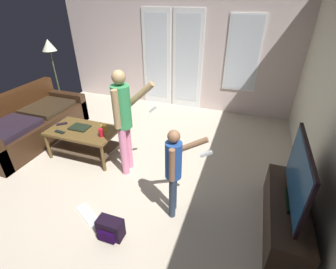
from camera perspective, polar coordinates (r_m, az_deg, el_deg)
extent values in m
cube|color=beige|center=(3.88, -11.41, -8.47)|extent=(5.32, 5.57, 0.02)
cube|color=beige|center=(5.65, 1.58, 19.60)|extent=(5.32, 0.06, 2.64)
cube|color=white|center=(5.81, -2.63, 17.09)|extent=(0.67, 0.02, 2.15)
cube|color=silver|center=(5.78, -2.70, 17.54)|extent=(0.51, 0.01, 1.85)
cube|color=white|center=(5.59, 4.56, 16.49)|extent=(0.67, 0.02, 2.15)
cube|color=silver|center=(5.56, 4.55, 16.96)|extent=(0.51, 0.01, 1.85)
cube|color=white|center=(5.36, 17.17, 17.54)|extent=(0.67, 0.02, 1.50)
cube|color=silver|center=(5.35, 17.16, 17.51)|extent=(0.61, 0.01, 1.44)
cube|color=#342012|center=(5.13, -29.24, 1.16)|extent=(0.95, 2.07, 0.42)
cube|color=#3F2310|center=(5.26, -33.34, 5.79)|extent=(0.16, 2.07, 0.42)
cube|color=#342012|center=(5.68, -22.80, 6.37)|extent=(0.95, 0.16, 0.58)
cube|color=black|center=(4.76, -33.35, 1.29)|extent=(0.71, 0.81, 0.09)
cube|color=#322619|center=(5.26, -26.41, 5.75)|extent=(0.71, 0.81, 0.09)
cube|color=brown|center=(4.14, -19.32, 0.84)|extent=(1.10, 0.64, 0.04)
cube|color=#4C3B2B|center=(4.28, -18.66, -2.55)|extent=(1.02, 0.56, 0.02)
cylinder|color=brown|center=(4.40, -26.28, -2.54)|extent=(0.05, 0.05, 0.44)
cylinder|color=brown|center=(3.80, -14.98, -5.54)|extent=(0.05, 0.05, 0.44)
cylinder|color=brown|center=(4.74, -21.80, 0.92)|extent=(0.05, 0.05, 0.44)
cylinder|color=brown|center=(4.19, -10.90, -1.31)|extent=(0.05, 0.05, 0.44)
cube|color=black|center=(3.20, 25.74, -16.54)|extent=(0.40, 1.32, 0.40)
cube|color=black|center=(2.77, 26.70, -25.85)|extent=(0.34, 0.02, 0.22)
cube|color=black|center=(3.06, 26.68, -13.67)|extent=(0.08, 0.37, 0.04)
cube|color=black|center=(2.84, 28.35, -8.37)|extent=(0.04, 1.07, 0.68)
cube|color=navy|center=(2.84, 27.96, -8.32)|extent=(0.00, 1.02, 0.63)
cylinder|color=pink|center=(3.59, -10.30, -4.08)|extent=(0.11, 0.11, 0.76)
cylinder|color=pink|center=(3.72, -9.32, -2.68)|extent=(0.11, 0.11, 0.76)
cylinder|color=#379254|center=(3.33, -10.82, 6.38)|extent=(0.25, 0.25, 0.60)
sphere|color=tan|center=(3.19, -11.53, 13.06)|extent=(0.18, 0.18, 0.18)
cylinder|color=tan|center=(3.18, -12.06, 5.70)|extent=(0.09, 0.09, 0.53)
cylinder|color=tan|center=(3.35, -6.79, 9.10)|extent=(0.45, 0.13, 0.42)
cube|color=white|center=(3.36, -3.48, 6.01)|extent=(0.13, 0.05, 0.12)
cylinder|color=#2E3B4E|center=(2.96, 1.02, -14.75)|extent=(0.08, 0.08, 0.57)
cylinder|color=#2E3B4E|center=(3.05, 1.33, -13.11)|extent=(0.08, 0.08, 0.57)
cylinder|color=#264E9D|center=(2.67, 1.29, -6.07)|extent=(0.19, 0.19, 0.45)
sphere|color=#9C6B4A|center=(2.50, 1.37, -0.43)|extent=(0.14, 0.14, 0.14)
cylinder|color=#9C6B4A|center=(2.56, 0.94, -7.29)|extent=(0.06, 0.06, 0.40)
cylinder|color=#9C6B4A|center=(2.69, 5.38, -2.58)|extent=(0.39, 0.13, 0.25)
cube|color=white|center=(2.74, 8.94, -4.52)|extent=(0.14, 0.06, 0.09)
cylinder|color=#38321F|center=(6.22, -23.25, 5.46)|extent=(0.26, 0.26, 0.02)
cylinder|color=#434B30|center=(6.00, -24.57, 11.31)|extent=(0.03, 0.03, 1.37)
cone|color=beige|center=(5.83, -26.24, 18.33)|extent=(0.28, 0.28, 0.23)
cube|color=black|center=(2.96, -13.31, -20.59)|extent=(0.29, 0.15, 0.25)
cube|color=black|center=(2.94, -14.26, -22.26)|extent=(0.20, 0.04, 0.12)
cube|color=white|center=(3.31, -18.13, -17.58)|extent=(0.45, 0.32, 0.02)
cube|color=silver|center=(3.30, -18.16, -17.45)|extent=(0.40, 0.27, 0.00)
cube|color=black|center=(4.19, -20.01, 1.57)|extent=(0.31, 0.22, 0.03)
cylinder|color=red|center=(3.83, -15.44, 0.42)|extent=(0.07, 0.07, 0.12)
cylinder|color=gold|center=(3.99, -14.80, 1.54)|extent=(0.09, 0.09, 0.09)
cube|color=black|center=(4.41, -23.62, 2.30)|extent=(0.16, 0.15, 0.02)
cube|color=black|center=(4.17, -24.05, 0.56)|extent=(0.17, 0.07, 0.02)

